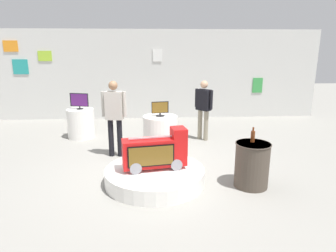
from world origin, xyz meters
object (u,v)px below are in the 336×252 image
(tv_on_center_rear, at_px, (79,100))
(side_table_round, at_px, (252,165))
(display_pedestal_left_rear, at_px, (160,132))
(bottle_on_side_table, at_px, (253,136))
(shopper_browsing_near_truck, at_px, (204,106))
(shopper_browsing_rear, at_px, (114,113))
(novelty_firetruck_tv, at_px, (156,153))
(tv_on_left_rear, at_px, (160,109))
(main_display_pedestal, at_px, (155,175))
(display_pedestal_center_rear, at_px, (81,123))

(tv_on_center_rear, distance_m, side_table_round, 4.96)
(display_pedestal_left_rear, xyz_separation_m, bottle_on_side_table, (1.55, -2.17, 0.51))
(shopper_browsing_near_truck, height_order, shopper_browsing_rear, shopper_browsing_rear)
(tv_on_center_rear, relative_size, shopper_browsing_near_truck, 0.32)
(display_pedestal_left_rear, xyz_separation_m, shopper_browsing_near_truck, (1.17, 0.60, 0.53))
(bottle_on_side_table, xyz_separation_m, shopper_browsing_near_truck, (-0.37, 2.77, 0.02))
(display_pedestal_left_rear, bearing_deg, tv_on_center_rear, 155.03)
(shopper_browsing_near_truck, bearing_deg, novelty_firetruck_tv, -116.89)
(tv_on_left_rear, bearing_deg, main_display_pedestal, -94.95)
(tv_on_left_rear, xyz_separation_m, shopper_browsing_rear, (-1.04, -0.54, 0.02))
(display_pedestal_left_rear, distance_m, bottle_on_side_table, 2.71)
(tv_on_center_rear, xyz_separation_m, side_table_round, (3.69, -3.25, -0.63))
(main_display_pedestal, distance_m, display_pedestal_left_rear, 2.03)
(side_table_round, distance_m, shopper_browsing_near_truck, 2.92)
(shopper_browsing_near_truck, distance_m, shopper_browsing_rear, 2.49)
(tv_on_center_rear, bearing_deg, display_pedestal_left_rear, -24.97)
(display_pedestal_left_rear, bearing_deg, side_table_round, -55.67)
(main_display_pedestal, height_order, novelty_firetruck_tv, novelty_firetruck_tv)
(side_table_round, bearing_deg, shopper_browsing_near_truck, 97.29)
(side_table_round, bearing_deg, display_pedestal_left_rear, 124.33)
(main_display_pedestal, xyz_separation_m, shopper_browsing_near_truck, (1.35, 2.61, 0.79))
(tv_on_left_rear, bearing_deg, side_table_round, -55.61)
(tv_on_center_rear, relative_size, shopper_browsing_rear, 0.30)
(display_pedestal_left_rear, height_order, tv_on_left_rear, tv_on_left_rear)
(side_table_round, xyz_separation_m, shopper_browsing_near_truck, (-0.36, 2.85, 0.52))
(main_display_pedestal, bearing_deg, tv_on_center_rear, 123.31)
(side_table_round, bearing_deg, novelty_firetruck_tv, 171.82)
(side_table_round, height_order, shopper_browsing_near_truck, shopper_browsing_near_truck)
(main_display_pedestal, relative_size, tv_on_center_rear, 3.53)
(display_pedestal_left_rear, xyz_separation_m, side_table_round, (1.54, -2.25, 0.01))
(tv_on_left_rear, distance_m, shopper_browsing_near_truck, 1.32)
(bottle_on_side_table, height_order, shopper_browsing_near_truck, shopper_browsing_near_truck)
(main_display_pedestal, distance_m, tv_on_left_rear, 2.18)
(display_pedestal_left_rear, bearing_deg, main_display_pedestal, -94.96)
(tv_on_left_rear, bearing_deg, display_pedestal_center_rear, 154.85)
(display_pedestal_left_rear, distance_m, tv_on_left_rear, 0.59)
(main_display_pedestal, relative_size, novelty_firetruck_tv, 1.54)
(tv_on_left_rear, height_order, side_table_round, tv_on_left_rear)
(display_pedestal_left_rear, height_order, display_pedestal_center_rear, same)
(tv_on_center_rear, xyz_separation_m, shopper_browsing_rear, (1.11, -1.54, -0.03))
(shopper_browsing_rear, bearing_deg, novelty_firetruck_tv, -58.84)
(main_display_pedestal, xyz_separation_m, shopper_browsing_rear, (-0.86, 1.46, 0.87))
(tv_on_left_rear, height_order, tv_on_center_rear, tv_on_center_rear)
(side_table_round, xyz_separation_m, shopper_browsing_rear, (-2.58, 1.71, 0.60))
(bottle_on_side_table, bearing_deg, shopper_browsing_rear, 147.79)
(tv_on_left_rear, xyz_separation_m, display_pedestal_center_rear, (-2.15, 1.01, -0.59))
(novelty_firetruck_tv, distance_m, shopper_browsing_rear, 1.77)
(tv_on_left_rear, relative_size, tv_on_center_rear, 0.80)
(shopper_browsing_near_truck, bearing_deg, display_pedestal_center_rear, 173.06)
(main_display_pedestal, relative_size, display_pedestal_left_rear, 2.14)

